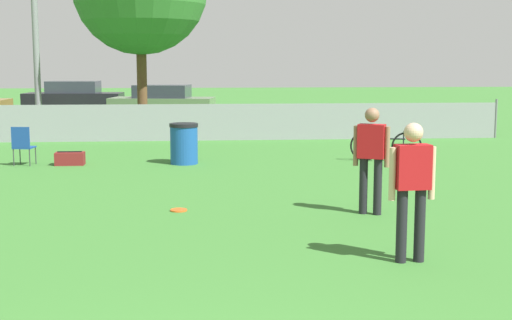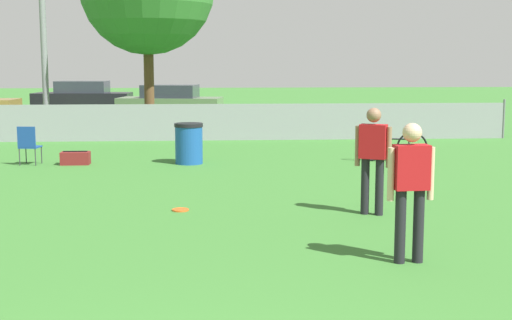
% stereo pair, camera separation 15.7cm
% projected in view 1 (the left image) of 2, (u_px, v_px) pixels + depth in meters
% --- Properties ---
extents(fence_backline, '(19.07, 0.07, 1.21)m').
position_uv_depth(fence_backline, '(190.00, 122.00, 21.39)').
color(fence_backline, gray).
rests_on(fence_backline, ground_plane).
extents(player_thrower_red, '(0.57, 0.25, 1.68)m').
position_uv_depth(player_thrower_red, '(412.00, 182.00, 8.42)').
color(player_thrower_red, black).
rests_on(player_thrower_red, ground_plane).
extents(player_defender_red, '(0.52, 0.37, 1.68)m').
position_uv_depth(player_defender_red, '(371.00, 153.00, 11.07)').
color(player_defender_red, black).
rests_on(player_defender_red, ground_plane).
extents(frisbee_disc, '(0.27, 0.27, 0.03)m').
position_uv_depth(frisbee_disc, '(179.00, 210.00, 11.44)').
color(frisbee_disc, '#E5591E').
rests_on(frisbee_disc, ground_plane).
extents(folding_chair_sideline, '(0.48, 0.48, 0.90)m').
position_uv_depth(folding_chair_sideline, '(23.00, 144.00, 16.31)').
color(folding_chair_sideline, '#333338').
rests_on(folding_chair_sideline, ground_plane).
extents(bicycle_sideline, '(1.64, 0.58, 0.77)m').
position_uv_depth(bicycle_sideline, '(386.00, 146.00, 17.00)').
color(bicycle_sideline, black).
rests_on(bicycle_sideline, ground_plane).
extents(trash_bin, '(0.67, 0.67, 0.95)m').
position_uv_depth(trash_bin, '(184.00, 143.00, 16.60)').
color(trash_bin, '#194C99').
rests_on(trash_bin, ground_plane).
extents(gear_bag_sideline, '(0.65, 0.36, 0.32)m').
position_uv_depth(gear_bag_sideline, '(70.00, 159.00, 16.46)').
color(gear_bag_sideline, maroon).
rests_on(gear_bag_sideline, ground_plane).
extents(parked_car_dark, '(4.47, 1.96, 1.46)m').
position_uv_depth(parked_car_dark, '(74.00, 98.00, 32.62)').
color(parked_car_dark, black).
rests_on(parked_car_dark, ground_plane).
extents(parked_car_olive, '(4.35, 2.41, 1.42)m').
position_uv_depth(parked_car_olive, '(162.00, 103.00, 28.83)').
color(parked_car_olive, black).
rests_on(parked_car_olive, ground_plane).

